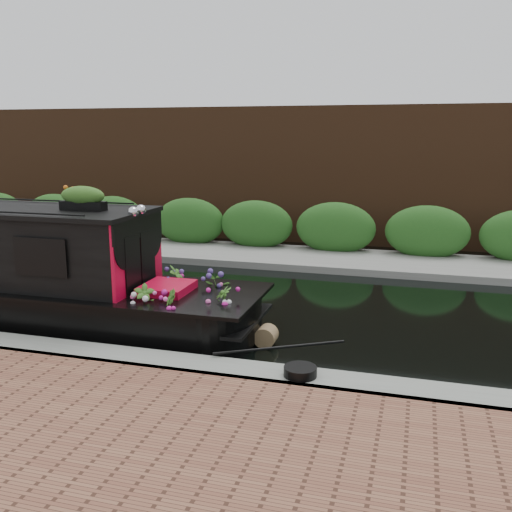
# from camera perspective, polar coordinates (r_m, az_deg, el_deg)

# --- Properties ---
(ground) EXTENTS (80.00, 80.00, 0.00)m
(ground) POSITION_cam_1_polar(r_m,az_deg,el_deg) (11.17, -6.51, -4.65)
(ground) COLOR black
(ground) RESTS_ON ground
(near_bank_coping) EXTENTS (40.00, 0.60, 0.50)m
(near_bank_coping) POSITION_cam_1_polar(r_m,az_deg,el_deg) (8.41, -15.29, -10.80)
(near_bank_coping) COLOR gray
(near_bank_coping) RESTS_ON ground
(far_bank_path) EXTENTS (40.00, 2.40, 0.34)m
(far_bank_path) POSITION_cam_1_polar(r_m,az_deg,el_deg) (15.01, -0.37, -0.21)
(far_bank_path) COLOR gray
(far_bank_path) RESTS_ON ground
(far_hedge) EXTENTS (40.00, 1.10, 2.80)m
(far_hedge) POSITION_cam_1_polar(r_m,az_deg,el_deg) (15.85, 0.55, 0.46)
(far_hedge) COLOR #25561C
(far_hedge) RESTS_ON ground
(far_brick_wall) EXTENTS (40.00, 1.00, 8.00)m
(far_brick_wall) POSITION_cam_1_polar(r_m,az_deg,el_deg) (17.85, 2.36, 1.78)
(far_brick_wall) COLOR #4E2E1A
(far_brick_wall) RESTS_ON ground
(rope_fender) EXTENTS (0.32, 0.31, 0.32)m
(rope_fender) POSITION_cam_1_polar(r_m,az_deg,el_deg) (8.86, 1.03, -8.01)
(rope_fender) COLOR olive
(rope_fender) RESTS_ON ground
(coiled_mooring_rope) EXTENTS (0.42, 0.42, 0.12)m
(coiled_mooring_rope) POSITION_cam_1_polar(r_m,az_deg,el_deg) (7.28, 4.45, -11.43)
(coiled_mooring_rope) COLOR black
(coiled_mooring_rope) RESTS_ON near_bank_coping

